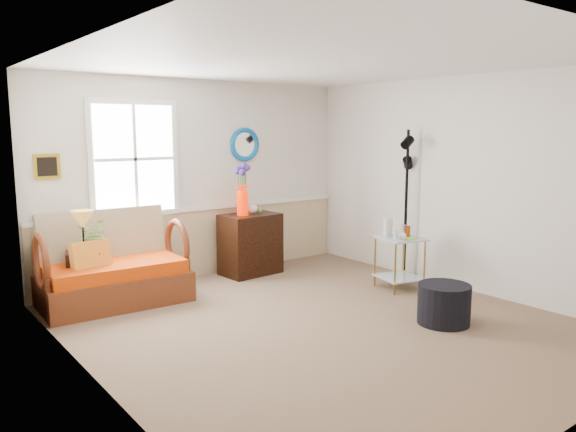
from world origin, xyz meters
TOP-DOWN VIEW (x-y plane):
  - floor at (0.00, 0.00)m, footprint 4.50×5.00m
  - ceiling at (0.00, 0.00)m, footprint 4.50×5.00m
  - walls at (0.00, 0.00)m, footprint 4.51×5.01m
  - wainscot at (0.00, 2.48)m, footprint 4.46×0.02m
  - chair_rail at (0.00, 2.47)m, footprint 4.46×0.04m
  - window at (-0.90, 2.47)m, footprint 1.14×0.06m
  - picture at (-1.92, 2.48)m, footprint 0.28×0.03m
  - mirror at (0.70, 2.48)m, footprint 0.47×0.07m
  - loveseat at (-1.40, 1.98)m, footprint 1.63×0.97m
  - throw_pillow at (-1.67, 1.90)m, footprint 0.44×0.16m
  - lamp_stand at (-1.70, 2.09)m, footprint 0.44×0.44m
  - table_lamp at (-1.69, 2.06)m, footprint 0.34×0.34m
  - potted_plant at (-1.57, 2.04)m, footprint 0.48×0.49m
  - cabinet at (0.56, 2.14)m, footprint 0.80×0.54m
  - flower_vase at (0.43, 2.13)m, footprint 0.26×0.26m
  - side_table at (1.62, 0.41)m, footprint 0.61×0.61m
  - tabletop_items at (1.62, 0.45)m, footprint 0.41×0.41m
  - floor_lamp at (2.10, 0.75)m, footprint 0.31×0.31m
  - ottoman at (1.01, -0.72)m, footprint 0.66×0.66m

SIDE VIEW (x-z plane):
  - floor at x=0.00m, z-range -0.01..0.01m
  - ottoman at x=1.01m, z-range 0.00..0.41m
  - lamp_stand at x=-1.70m, z-range 0.00..0.63m
  - side_table at x=1.62m, z-range 0.00..0.64m
  - cabinet at x=0.56m, z-range 0.00..0.82m
  - wainscot at x=0.00m, z-range 0.00..0.90m
  - loveseat at x=-1.40m, z-range 0.00..1.04m
  - throw_pillow at x=-1.67m, z-range 0.34..0.77m
  - tabletop_items at x=1.62m, z-range 0.64..0.88m
  - potted_plant at x=-1.57m, z-range 0.63..0.91m
  - table_lamp at x=-1.69m, z-range 0.63..1.08m
  - chair_rail at x=0.00m, z-range 0.89..0.95m
  - floor_lamp at x=2.10m, z-range 0.00..1.96m
  - flower_vase at x=0.43m, z-range 0.82..1.49m
  - walls at x=0.00m, z-range 0.00..2.60m
  - picture at x=-1.92m, z-range 1.41..1.69m
  - window at x=-0.90m, z-range 0.88..2.32m
  - mirror at x=0.70m, z-range 1.51..1.99m
  - ceiling at x=0.00m, z-range 2.60..2.60m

